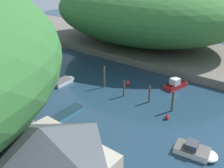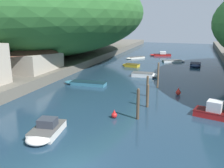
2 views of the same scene
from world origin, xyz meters
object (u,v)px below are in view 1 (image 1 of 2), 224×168
(boat_open_rowboat, at_px, (177,84))
(channel_buoy_near, at_px, (128,83))
(boat_white_cruiser, at_px, (62,116))
(boat_red_skiff, at_px, (54,55))
(boat_cabin_cruiser, at_px, (196,151))
(boat_mid_channel, at_px, (64,81))
(boat_small_dinghy, at_px, (12,78))
(boat_far_right_bank, at_px, (23,56))
(channel_buoy_far, at_px, (167,117))

(boat_open_rowboat, height_order, channel_buoy_near, boat_open_rowboat)
(boat_white_cruiser, bearing_deg, boat_red_skiff, -39.22)
(boat_open_rowboat, bearing_deg, boat_white_cruiser, -98.45)
(boat_open_rowboat, relative_size, boat_cabin_cruiser, 1.12)
(boat_mid_channel, bearing_deg, boat_small_dinghy, -152.17)
(boat_cabin_cruiser, relative_size, boat_red_skiff, 1.19)
(boat_far_right_bank, xyz_separation_m, boat_open_rowboat, (7.17, -33.31, 0.27))
(boat_open_rowboat, relative_size, channel_buoy_far, 6.09)
(boat_small_dinghy, bearing_deg, channel_buoy_far, -161.23)
(boat_white_cruiser, height_order, boat_cabin_cruiser, boat_cabin_cruiser)
(boat_cabin_cruiser, height_order, boat_mid_channel, boat_cabin_cruiser)
(boat_white_cruiser, distance_m, boat_cabin_cruiser, 17.00)
(boat_far_right_bank, height_order, boat_white_cruiser, boat_white_cruiser)
(boat_cabin_cruiser, xyz_separation_m, channel_buoy_near, (9.64, 15.62, -0.05))
(boat_red_skiff, height_order, channel_buoy_near, channel_buoy_near)
(boat_far_right_bank, relative_size, boat_open_rowboat, 1.04)
(boat_cabin_cruiser, xyz_separation_m, channel_buoy_far, (4.22, 5.59, -0.09))
(boat_white_cruiser, bearing_deg, boat_open_rowboat, -114.92)
(boat_mid_channel, height_order, channel_buoy_far, channel_buoy_far)
(boat_open_rowboat, relative_size, boat_mid_channel, 1.16)
(boat_white_cruiser, relative_size, boat_cabin_cruiser, 1.40)
(boat_small_dinghy, bearing_deg, boat_open_rowboat, -140.08)
(boat_open_rowboat, bearing_deg, channel_buoy_near, -132.31)
(channel_buoy_far, bearing_deg, boat_cabin_cruiser, -127.06)
(boat_red_skiff, xyz_separation_m, channel_buoy_near, (-1.92, -21.59, 0.03))
(channel_buoy_near, bearing_deg, boat_cabin_cruiser, -121.69)
(boat_cabin_cruiser, height_order, boat_red_skiff, boat_cabin_cruiser)
(boat_red_skiff, bearing_deg, boat_cabin_cruiser, 74.33)
(boat_small_dinghy, xyz_separation_m, boat_open_rowboat, (15.32, -24.18, 0.20))
(boat_far_right_bank, bearing_deg, boat_cabin_cruiser, -34.21)
(boat_far_right_bank, xyz_separation_m, boat_mid_channel, (-3.28, -17.38, 0.12))
(boat_far_right_bank, distance_m, boat_open_rowboat, 34.07)
(boat_far_right_bank, height_order, boat_red_skiff, boat_red_skiff)
(boat_far_right_bank, bearing_deg, boat_small_dinghy, -66.61)
(channel_buoy_near, xyz_separation_m, channel_buoy_far, (-5.42, -10.03, -0.04))
(channel_buoy_far, bearing_deg, boat_far_right_bank, 85.74)
(boat_white_cruiser, relative_size, boat_open_rowboat, 1.25)
(boat_small_dinghy, distance_m, boat_mid_channel, 9.58)
(boat_far_right_bank, height_order, channel_buoy_near, channel_buoy_near)
(boat_mid_channel, bearing_deg, boat_far_right_bank, 166.63)
(boat_far_right_bank, xyz_separation_m, boat_small_dinghy, (-8.15, -9.13, 0.08))
(boat_small_dinghy, height_order, boat_open_rowboat, boat_open_rowboat)
(boat_open_rowboat, xyz_separation_m, boat_mid_channel, (-10.45, 15.93, -0.15))
(boat_white_cruiser, xyz_separation_m, boat_mid_channel, (7.76, 8.27, 0.08))
(boat_open_rowboat, height_order, boat_mid_channel, boat_open_rowboat)
(boat_far_right_bank, distance_m, boat_white_cruiser, 27.93)
(boat_mid_channel, bearing_deg, boat_cabin_cruiser, -11.08)
(boat_small_dinghy, distance_m, boat_white_cruiser, 16.77)
(channel_buoy_far, bearing_deg, boat_small_dinghy, 101.19)
(boat_cabin_cruiser, xyz_separation_m, boat_red_skiff, (11.56, 37.21, -0.08))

